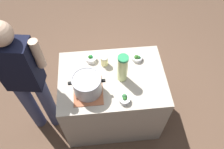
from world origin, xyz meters
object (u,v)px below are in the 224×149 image
lemonade_pitcher (123,68)px  mason_jar (104,61)px  person_cook (27,82)px  cooking_pot (87,85)px  broccoli_bowl_front (91,58)px  broccoli_bowl_center (125,99)px  broccoli_bowl_back (137,58)px

lemonade_pitcher → mason_jar: (0.16, -0.20, -0.10)m
person_cook → lemonade_pitcher: bearing=179.9°
person_cook → cooking_pot: bearing=168.0°
lemonade_pitcher → person_cook: bearing=-0.1°
person_cook → mason_jar: bearing=-165.9°
mason_jar → person_cook: person_cook is taller
broccoli_bowl_front → broccoli_bowl_center: 0.60m
cooking_pot → broccoli_bowl_back: cooking_pot is taller
broccoli_bowl_center → person_cook: bearing=-16.1°
broccoli_bowl_front → broccoli_bowl_back: broccoli_bowl_front is taller
cooking_pot → person_cook: person_cook is taller
mason_jar → person_cook: (0.77, 0.19, -0.00)m
lemonade_pitcher → mason_jar: size_ratio=2.78×
cooking_pot → broccoli_bowl_back: bearing=-147.0°
person_cook → broccoli_bowl_back: bearing=-168.7°
lemonade_pitcher → person_cook: size_ratio=0.19×
lemonade_pitcher → broccoli_bowl_front: 0.42m
mason_jar → cooking_pot: bearing=60.0°
broccoli_bowl_center → mason_jar: bearing=-71.4°
broccoli_bowl_center → broccoli_bowl_back: (-0.20, -0.49, -0.00)m
cooking_pot → broccoli_bowl_front: (-0.05, -0.39, -0.08)m
lemonade_pitcher → mason_jar: lemonade_pitcher is taller
lemonade_pitcher → cooking_pot: bearing=19.5°
lemonade_pitcher → broccoli_bowl_center: lemonade_pitcher is taller
mason_jar → broccoli_bowl_back: mason_jar is taller
broccoli_bowl_front → cooking_pot: bearing=83.3°
mason_jar → broccoli_bowl_center: mason_jar is taller
broccoli_bowl_front → person_cook: 0.69m
lemonade_pitcher → broccoli_bowl_front: size_ratio=2.76×
broccoli_bowl_back → person_cook: person_cook is taller
lemonade_pitcher → mason_jar: bearing=-49.8°
cooking_pot → mason_jar: size_ratio=2.99×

